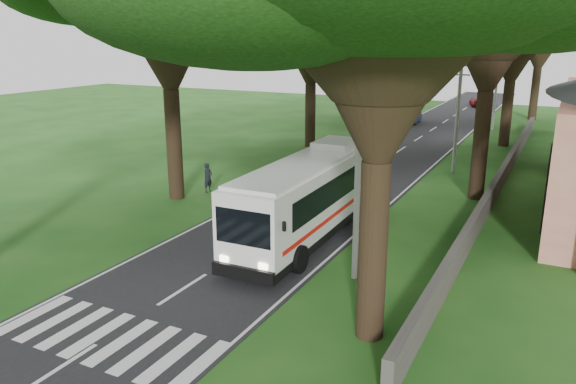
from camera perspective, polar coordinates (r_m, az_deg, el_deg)
The scene contains 15 objects.
ground at distance 20.89m, azimuth -13.98°, elevation -11.73°, with size 140.00×140.00×0.00m, color #184614.
road at distance 41.84m, azimuth 8.73°, elevation 2.52°, with size 8.00×120.00×0.04m, color black.
crosswalk at distance 19.63m, azimuth -17.87°, elevation -13.95°, with size 8.00×3.00×0.01m, color silver.
property_wall at distance 38.97m, azimuth 20.94°, elevation 1.56°, with size 0.35×50.00×1.20m, color #383533.
pole_near at distance 21.65m, azimuth 7.10°, elevation 1.47°, with size 1.60×0.24×8.00m.
pole_mid at distance 40.74m, azimuth 16.85°, elevation 7.65°, with size 1.60×0.24×8.00m.
pole_far at distance 60.42m, azimuth 20.38°, elevation 9.80°, with size 1.60×0.24×8.00m.
tree_l_midb at distance 48.15m, azimuth 2.38°, elevation 17.25°, with size 13.54×13.54×13.72m.
tree_l_far at distance 65.26m, azimuth 8.41°, elevation 16.54°, with size 12.72×12.72×13.37m.
tree_r_midb at distance 52.04m, azimuth 22.27°, elevation 16.52°, with size 13.69×13.69×14.20m.
tree_r_far at distance 69.92m, azimuth 24.58°, elevation 16.20°, with size 15.62×15.62×15.03m.
coach_bus at distance 26.93m, azimuth 2.43°, elevation -0.22°, with size 3.24×13.04×3.83m.
distant_car_b at distance 63.47m, azimuth 12.54°, elevation 7.43°, with size 1.33×3.80×1.25m, color navy.
distant_car_c at distance 80.72m, azimuth 18.69°, elevation 8.71°, with size 1.75×4.30×1.25m, color maroon.
pedestrian at distance 34.99m, azimuth -8.14°, elevation 1.45°, with size 0.66×0.44×1.82m, color black.
Camera 1 is at (12.51, -13.78, 9.50)m, focal length 35.00 mm.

